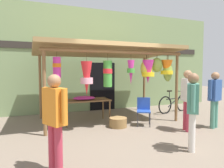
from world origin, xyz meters
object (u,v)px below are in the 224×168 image
at_px(wicker_basket_by_table, 118,122).
at_px(parked_bicycle, 174,104).
at_px(vendor_in_orange, 55,115).
at_px(shopper_by_bananas, 193,105).
at_px(customer_foreground, 215,95).
at_px(folding_chair, 144,109).
at_px(flower_heap_on_table, 85,98).
at_px(passerby_at_right, 187,95).
at_px(display_table, 86,102).

distance_m(wicker_basket_by_table, parked_bicycle, 3.17).
height_order(wicker_basket_by_table, vendor_in_orange, vendor_in_orange).
relative_size(parked_bicycle, shopper_by_bananas, 1.06).
bearing_deg(customer_foreground, folding_chair, 148.87).
xyz_separation_m(flower_heap_on_table, folding_chair, (1.63, -0.88, -0.31)).
distance_m(flower_heap_on_table, passerby_at_right, 3.06).
height_order(folding_chair, vendor_in_orange, vendor_in_orange).
bearing_deg(wicker_basket_by_table, shopper_by_bananas, -72.23).
relative_size(flower_heap_on_table, folding_chair, 0.83).
relative_size(customer_foreground, passerby_at_right, 0.97).
xyz_separation_m(flower_heap_on_table, shopper_by_bananas, (1.52, -3.01, 0.15)).
distance_m(vendor_in_orange, customer_foreground, 4.70).
bearing_deg(shopper_by_bananas, folding_chair, 87.13).
bearing_deg(passerby_at_right, customer_foreground, -3.71).
relative_size(vendor_in_orange, shopper_by_bananas, 0.99).
bearing_deg(customer_foreground, parked_bicycle, 80.19).
xyz_separation_m(wicker_basket_by_table, vendor_in_orange, (-2.05, -2.10, 0.81)).
height_order(display_table, vendor_in_orange, vendor_in_orange).
bearing_deg(parked_bicycle, flower_heap_on_table, -174.77).
bearing_deg(customer_foreground, flower_heap_on_table, 150.18).
distance_m(vendor_in_orange, shopper_by_bananas, 2.76).
bearing_deg(shopper_by_bananas, wicker_basket_by_table, 107.77).
relative_size(wicker_basket_by_table, parked_bicycle, 0.30).
relative_size(parked_bicycle, vendor_in_orange, 1.07).
distance_m(display_table, customer_foreground, 3.86).
bearing_deg(customer_foreground, passerby_at_right, 176.29).
bearing_deg(vendor_in_orange, wicker_basket_by_table, 45.68).
bearing_deg(folding_chair, passerby_at_right, -51.34).
bearing_deg(flower_heap_on_table, wicker_basket_by_table, -44.47).
relative_size(flower_heap_on_table, parked_bicycle, 0.41).
xyz_separation_m(display_table, passerby_at_right, (2.35, -1.91, 0.32)).
distance_m(display_table, shopper_by_bananas, 3.39).
bearing_deg(parked_bicycle, wicker_basket_by_table, -158.90).
height_order(folding_chair, parked_bicycle, parked_bicycle).
distance_m(display_table, vendor_in_orange, 3.22).
xyz_separation_m(vendor_in_orange, customer_foreground, (4.60, 0.96, 0.01)).
height_order(flower_heap_on_table, folding_chair, flower_heap_on_table).
height_order(display_table, customer_foreground, customer_foreground).
bearing_deg(shopper_by_bananas, vendor_in_orange, 177.49).
relative_size(customer_foreground, shopper_by_bananas, 1.00).
relative_size(display_table, wicker_basket_by_table, 2.80).
xyz_separation_m(display_table, wicker_basket_by_table, (0.74, -0.84, -0.54)).
bearing_deg(folding_chair, vendor_in_orange, -144.92).
relative_size(wicker_basket_by_table, customer_foreground, 0.32).
distance_m(flower_heap_on_table, folding_chair, 1.87).
bearing_deg(vendor_in_orange, display_table, 66.06).
bearing_deg(passerby_at_right, vendor_in_orange, -164.37).
height_order(vendor_in_orange, passerby_at_right, passerby_at_right).
xyz_separation_m(folding_chair, wicker_basket_by_table, (-0.82, 0.08, -0.36)).
bearing_deg(wicker_basket_by_table, customer_foreground, -23.93).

